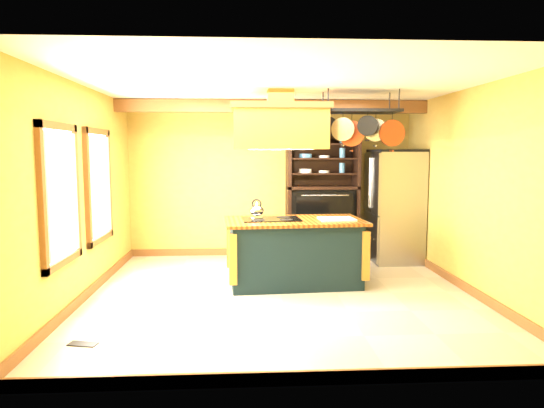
{
  "coord_description": "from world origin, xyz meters",
  "views": [
    {
      "loc": [
        -0.47,
        -6.17,
        1.87
      ],
      "look_at": [
        -0.1,
        0.3,
        1.16
      ],
      "focal_mm": 32.0,
      "sensor_mm": 36.0,
      "label": 1
    }
  ],
  "objects": [
    {
      "name": "floor",
      "position": [
        0.0,
        0.0,
        0.0
      ],
      "size": [
        5.0,
        5.0,
        0.0
      ],
      "primitive_type": "plane",
      "color": "beige",
      "rests_on": "ground"
    },
    {
      "name": "ceiling",
      "position": [
        0.0,
        0.0,
        2.7
      ],
      "size": [
        5.0,
        5.0,
        0.0
      ],
      "primitive_type": "plane",
      "rotation": [
        3.14,
        0.0,
        0.0
      ],
      "color": "white",
      "rests_on": "wall_back"
    },
    {
      "name": "wall_back",
      "position": [
        0.0,
        2.5,
        1.35
      ],
      "size": [
        5.0,
        0.02,
        2.7
      ],
      "primitive_type": "cube",
      "color": "gold",
      "rests_on": "floor"
    },
    {
      "name": "wall_front",
      "position": [
        0.0,
        -2.5,
        1.35
      ],
      "size": [
        5.0,
        0.02,
        2.7
      ],
      "primitive_type": "cube",
      "color": "gold",
      "rests_on": "floor"
    },
    {
      "name": "wall_left",
      "position": [
        -2.5,
        0.0,
        1.35
      ],
      "size": [
        0.02,
        5.0,
        2.7
      ],
      "primitive_type": "cube",
      "color": "gold",
      "rests_on": "floor"
    },
    {
      "name": "wall_right",
      "position": [
        2.5,
        0.0,
        1.35
      ],
      "size": [
        0.02,
        5.0,
        2.7
      ],
      "primitive_type": "cube",
      "color": "gold",
      "rests_on": "floor"
    },
    {
      "name": "ceiling_beam",
      "position": [
        0.0,
        1.7,
        2.59
      ],
      "size": [
        5.0,
        0.15,
        0.2
      ],
      "primitive_type": "cube",
      "color": "brown",
      "rests_on": "ceiling"
    },
    {
      "name": "window_near",
      "position": [
        -2.47,
        -0.8,
        1.4
      ],
      "size": [
        0.06,
        1.06,
        1.56
      ],
      "color": "brown",
      "rests_on": "wall_left"
    },
    {
      "name": "window_far",
      "position": [
        -2.47,
        0.6,
        1.4
      ],
      "size": [
        0.06,
        1.06,
        1.56
      ],
      "color": "brown",
      "rests_on": "wall_left"
    },
    {
      "name": "kitchen_island",
      "position": [
        0.23,
        0.51,
        0.47
      ],
      "size": [
        1.99,
        1.19,
        1.11
      ],
      "rotation": [
        0.0,
        0.0,
        0.07
      ],
      "color": "black",
      "rests_on": "floor"
    },
    {
      "name": "range_hood",
      "position": [
        0.03,
        0.51,
        2.23
      ],
      "size": [
        1.34,
        0.76,
        0.8
      ],
      "color": "#C27A30",
      "rests_on": "ceiling"
    },
    {
      "name": "pot_rack",
      "position": [
        1.14,
        0.51,
        2.29
      ],
      "size": [
        1.17,
        0.53,
        0.76
      ],
      "color": "black",
      "rests_on": "ceiling"
    },
    {
      "name": "refrigerator",
      "position": [
        2.08,
        1.9,
        0.91
      ],
      "size": [
        0.81,
        0.95,
        1.86
      ],
      "color": "#969A9F",
      "rests_on": "floor"
    },
    {
      "name": "hutch",
      "position": [
        0.89,
        2.26,
        0.86
      ],
      "size": [
        1.25,
        0.57,
        2.21
      ],
      "color": "black",
      "rests_on": "floor"
    },
    {
      "name": "floor_register",
      "position": [
        -2.05,
        -1.54,
        0.01
      ],
      "size": [
        0.3,
        0.18,
        0.01
      ],
      "primitive_type": "cube",
      "rotation": [
        0.0,
        0.0,
        -0.22
      ],
      "color": "black",
      "rests_on": "floor"
    }
  ]
}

